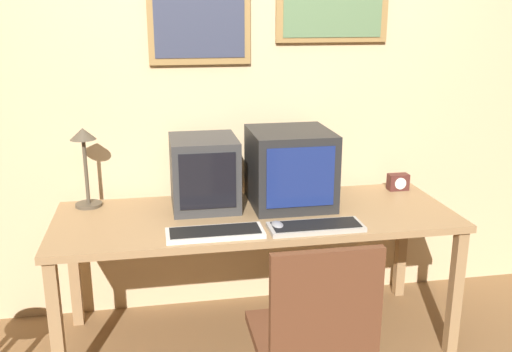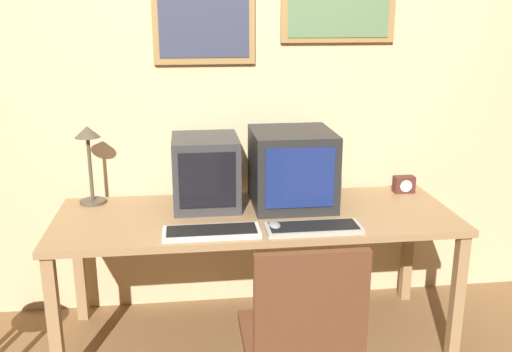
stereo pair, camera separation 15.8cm
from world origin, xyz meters
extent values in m
cube|color=#D1B284|center=(0.00, 1.18, 1.30)|extent=(8.00, 0.05, 2.60)
cube|color=olive|center=(0.51, 1.14, 1.76)|extent=(0.64, 0.02, 0.40)
cube|color=#56754C|center=(0.51, 1.13, 1.76)|extent=(0.57, 0.01, 0.34)
cube|color=olive|center=(-0.23, 1.14, 1.71)|extent=(0.55, 0.02, 0.52)
cube|color=#33384C|center=(-0.23, 1.13, 1.71)|extent=(0.49, 0.01, 0.45)
cube|color=#99754C|center=(0.00, 0.70, 0.70)|extent=(2.05, 0.75, 0.04)
cube|color=#99754C|center=(-0.98, 0.37, 0.34)|extent=(0.06, 0.06, 0.69)
cube|color=#99754C|center=(0.98, 0.37, 0.34)|extent=(0.06, 0.06, 0.69)
cube|color=#99754C|center=(-0.98, 1.03, 0.34)|extent=(0.06, 0.06, 0.69)
cube|color=#99754C|center=(0.98, 1.03, 0.34)|extent=(0.06, 0.06, 0.69)
cube|color=#333333|center=(-0.25, 0.87, 0.91)|extent=(0.34, 0.38, 0.37)
cube|color=black|center=(-0.25, 0.67, 0.92)|extent=(0.28, 0.01, 0.28)
cube|color=black|center=(0.21, 0.83, 0.92)|extent=(0.42, 0.44, 0.40)
cube|color=navy|center=(0.21, 0.61, 0.93)|extent=(0.35, 0.01, 0.31)
cube|color=beige|center=(-0.24, 0.44, 0.73)|extent=(0.46, 0.17, 0.02)
cube|color=black|center=(-0.24, 0.44, 0.75)|extent=(0.42, 0.14, 0.00)
cube|color=#A8A399|center=(0.24, 0.43, 0.73)|extent=(0.46, 0.17, 0.02)
cube|color=black|center=(0.24, 0.43, 0.75)|extent=(0.42, 0.14, 0.00)
ellipsoid|color=gray|center=(0.06, 0.46, 0.74)|extent=(0.06, 0.11, 0.04)
cube|color=#4C231E|center=(0.89, 0.95, 0.77)|extent=(0.12, 0.06, 0.09)
cylinder|color=white|center=(0.89, 0.92, 0.77)|extent=(0.07, 0.00, 0.07)
cylinder|color=#4C4233|center=(-0.86, 0.98, 0.73)|extent=(0.14, 0.14, 0.02)
cylinder|color=#4C4233|center=(-0.86, 0.98, 0.92)|extent=(0.02, 0.02, 0.36)
cone|color=#4C4233|center=(-0.86, 0.98, 1.12)|extent=(0.13, 0.13, 0.06)
cube|color=brown|center=(0.08, -0.07, 0.46)|extent=(0.45, 0.45, 0.04)
cube|color=brown|center=(0.08, -0.27, 0.70)|extent=(0.41, 0.04, 0.45)
camera|label=1|loc=(-0.50, -2.02, 1.72)|focal=40.00mm
camera|label=2|loc=(-0.35, -2.05, 1.72)|focal=40.00mm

